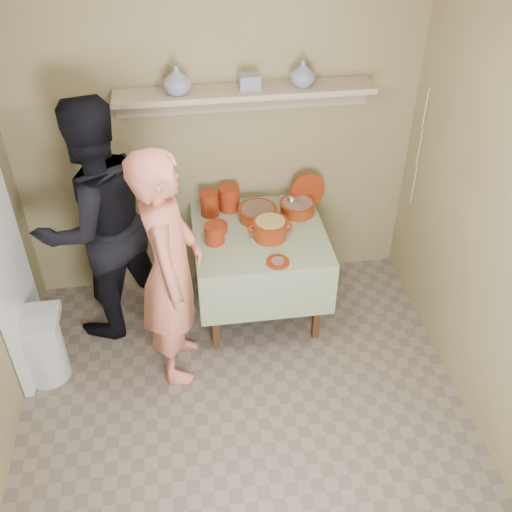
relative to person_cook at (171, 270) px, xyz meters
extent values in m
plane|color=#75685C|center=(0.41, -0.78, -0.88)|extent=(3.50, 3.50, 0.00)
cube|color=silver|center=(-1.05, 0.17, 0.12)|extent=(0.06, 0.70, 2.00)
cylinder|color=maroon|center=(0.31, 0.78, -0.02)|extent=(0.14, 0.14, 0.19)
cylinder|color=maroon|center=(0.47, 0.83, -0.02)|extent=(0.16, 0.16, 0.19)
cylinder|color=maroon|center=(0.32, 0.42, -0.04)|extent=(0.14, 0.14, 0.14)
cylinder|color=maroon|center=(0.34, 0.56, -0.09)|extent=(0.17, 0.17, 0.05)
cylinder|color=maroon|center=(1.08, 0.82, 0.01)|extent=(0.29, 0.12, 0.28)
imported|color=navy|center=(1.00, 0.83, 0.94)|extent=(0.22, 0.22, 0.18)
imported|color=navy|center=(0.15, 0.82, 0.94)|extent=(0.24, 0.24, 0.20)
cube|color=navy|center=(0.63, 0.83, 0.90)|extent=(0.15, 0.11, 0.10)
imported|color=#E37A62|center=(0.00, 0.00, 0.00)|extent=(0.47, 0.67, 1.75)
imported|color=black|center=(-0.49, 0.52, 0.06)|extent=(1.14, 1.08, 1.86)
cube|color=#928659|center=(0.41, 0.98, 0.42)|extent=(3.00, 0.02, 2.60)
cube|color=silver|center=(0.41, -0.78, 1.73)|extent=(3.00, 3.50, 0.02)
cube|color=#4C2D16|center=(0.28, 0.12, -0.52)|extent=(0.05, 0.05, 0.71)
cube|color=#4C2D16|center=(1.04, 0.12, -0.52)|extent=(0.05, 0.05, 0.71)
cube|color=#4C2D16|center=(0.28, 0.88, -0.52)|extent=(0.05, 0.05, 0.71)
cube|color=#4C2D16|center=(1.04, 0.88, -0.52)|extent=(0.05, 0.05, 0.71)
cube|color=#4C2D16|center=(0.66, 0.50, -0.15)|extent=(0.90, 0.90, 0.04)
cube|color=#2F591E|center=(0.66, 0.50, -0.12)|extent=(0.96, 0.96, 0.01)
cube|color=#2F591E|center=(0.66, 0.02, -0.34)|extent=(0.96, 0.01, 0.44)
cube|color=#2F591E|center=(0.66, 0.98, -0.34)|extent=(0.96, 0.01, 0.44)
cube|color=#2F591E|center=(0.18, 0.50, -0.34)|extent=(0.01, 0.96, 0.44)
cube|color=#2F591E|center=(1.14, 0.50, -0.34)|extent=(0.01, 0.96, 0.44)
cylinder|color=#6B1B01|center=(0.66, 0.67, -0.07)|extent=(0.28, 0.28, 0.09)
cylinder|color=maroon|center=(0.66, 0.67, -0.03)|extent=(0.30, 0.30, 0.01)
cylinder|color=brown|center=(0.66, 0.67, -0.04)|extent=(0.25, 0.25, 0.05)
cylinder|color=#6B1B01|center=(0.98, 0.70, -0.07)|extent=(0.26, 0.26, 0.09)
cylinder|color=maroon|center=(0.98, 0.70, -0.03)|extent=(0.28, 0.28, 0.01)
cylinder|color=#8C6B54|center=(0.98, 0.70, -0.04)|extent=(0.23, 0.23, 0.05)
cylinder|color=silver|center=(0.98, 0.61, 0.07)|extent=(0.01, 0.22, 0.16)
sphere|color=silver|center=(0.94, 0.73, -0.01)|extent=(0.07, 0.07, 0.07)
cylinder|color=#6B1B01|center=(0.72, 0.42, -0.04)|extent=(0.24, 0.24, 0.14)
cylinder|color=maroon|center=(0.72, 0.42, 0.02)|extent=(0.25, 0.25, 0.01)
cylinder|color=tan|center=(0.72, 0.42, 0.00)|extent=(0.21, 0.21, 0.05)
torus|color=maroon|center=(0.60, 0.42, -0.04)|extent=(0.09, 0.02, 0.09)
torus|color=maroon|center=(0.84, 0.42, -0.04)|extent=(0.09, 0.02, 0.09)
cylinder|color=maroon|center=(0.73, 0.11, -0.11)|extent=(0.16, 0.16, 0.02)
cylinder|color=#8C6B54|center=(0.73, 0.11, -0.09)|extent=(0.09, 0.09, 0.01)
cube|color=tan|center=(0.61, 0.84, 0.82)|extent=(1.80, 0.25, 0.04)
cube|color=tan|center=(0.61, 0.96, 0.72)|extent=(1.80, 0.02, 0.18)
cylinder|color=silver|center=(-0.94, 0.01, -0.63)|extent=(0.30, 0.30, 0.50)
cube|color=silver|center=(-0.94, 0.01, -0.35)|extent=(0.32, 0.32, 0.06)
cylinder|color=silver|center=(1.88, 0.72, 0.67)|extent=(0.01, 0.01, 0.30)
cylinder|color=silver|center=(1.88, 0.70, 0.37)|extent=(0.01, 0.01, 0.30)
cylinder|color=silver|center=(1.88, 0.68, 0.07)|extent=(0.01, 0.01, 0.30)
camera|label=1|loc=(0.13, -3.05, 2.45)|focal=42.00mm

